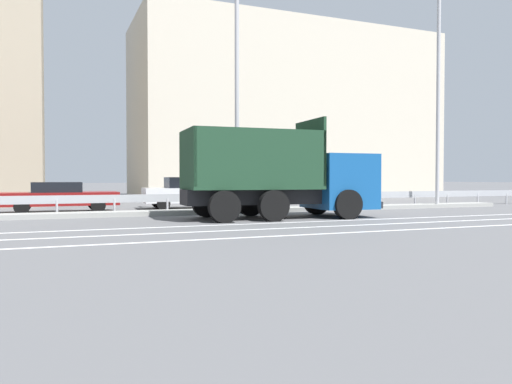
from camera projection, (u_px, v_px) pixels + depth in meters
name	position (u px, v px, depth m)	size (l,w,h in m)	color
ground_plane	(248.00, 218.00, 18.02)	(320.00, 320.00, 0.00)	#565659
lane_strip_0	(302.00, 222.00, 16.31)	(51.82, 0.16, 0.01)	silver
lane_strip_1	(327.00, 226.00, 14.80)	(51.82, 0.16, 0.01)	silver
lane_strip_2	(360.00, 232.00, 13.25)	(51.82, 0.16, 0.01)	silver
median_island	(225.00, 211.00, 20.48)	(28.50, 1.10, 0.18)	gray
median_guardrail	(216.00, 198.00, 21.50)	(51.82, 0.09, 0.78)	#9EA0A5
dump_truck	(300.00, 183.00, 18.22)	(7.13, 3.06, 3.57)	#144C8C
median_road_sign	(354.00, 179.00, 22.83)	(0.82, 0.16, 2.60)	white
street_lamp_2	(238.00, 70.00, 20.50)	(0.72, 2.79, 10.70)	#ADADB2
street_lamp_3	(441.00, 86.00, 24.20)	(0.72, 2.34, 10.80)	#ADADB2
parked_car_2	(60.00, 197.00, 21.01)	(4.67, 1.92, 1.28)	maroon
parked_car_3	(187.00, 193.00, 23.67)	(4.19, 2.20, 1.49)	silver
background_building_1	(285.00, 115.00, 39.44)	(23.31, 9.55, 12.88)	beige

